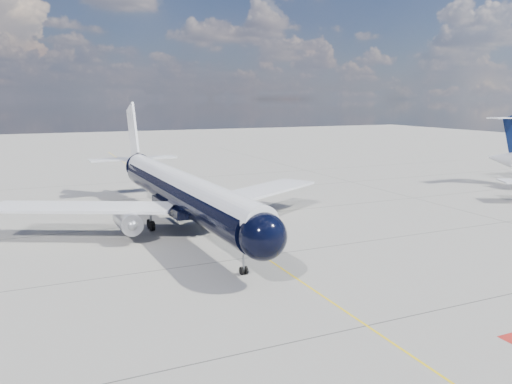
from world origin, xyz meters
The scene contains 3 objects.
ground centered at (0.00, 30.00, 0.00)m, with size 320.00×320.00×0.00m, color gray.
taxiway_centerline centered at (0.00, 25.00, 0.00)m, with size 0.16×160.00×0.01m, color yellow.
main_airliner centered at (-3.99, 22.86, 4.07)m, with size 37.31×45.41×13.12m.
Camera 1 is at (-17.60, -27.94, 13.48)m, focal length 35.00 mm.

